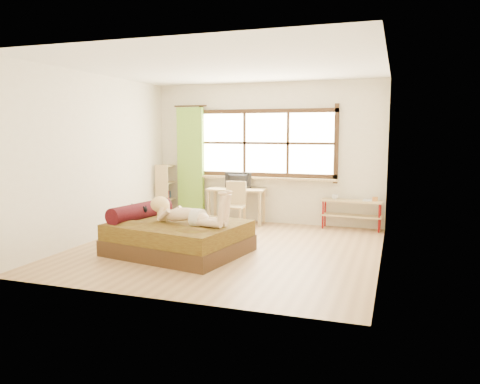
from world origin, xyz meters
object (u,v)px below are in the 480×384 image
(kitten, at_px, (139,211))
(bed, at_px, (176,236))
(chair, at_px, (235,202))
(pipe_shelf, at_px, (352,208))
(woman, at_px, (186,205))
(bookshelf, at_px, (166,191))
(desk, at_px, (237,193))

(kitten, bearing_deg, bed, 2.82)
(bed, height_order, chair, chair)
(bed, distance_m, kitten, 0.75)
(kitten, height_order, pipe_shelf, kitten)
(bed, height_order, woman, woman)
(bed, xyz_separation_m, bookshelf, (-1.46, 2.49, 0.31))
(desk, height_order, pipe_shelf, desk)
(woman, xyz_separation_m, desk, (-0.08, 2.44, -0.14))
(desk, bearing_deg, bookshelf, 171.99)
(desk, relative_size, bookshelf, 1.02)
(woman, bearing_deg, bookshelf, 133.60)
(pipe_shelf, bearing_deg, kitten, -138.09)
(chair, height_order, bookshelf, bookshelf)
(woman, bearing_deg, kitten, -179.23)
(desk, bearing_deg, pipe_shelf, -1.12)
(woman, distance_m, desk, 2.45)
(woman, distance_m, bookshelf, 3.04)
(desk, relative_size, chair, 1.32)
(kitten, distance_m, desk, 2.43)
(kitten, bearing_deg, desk, 81.60)
(woman, relative_size, kitten, 4.67)
(woman, distance_m, pipe_shelf, 3.33)
(chair, bearing_deg, bookshelf, 159.85)
(bed, relative_size, bookshelf, 1.87)
(pipe_shelf, xyz_separation_m, bookshelf, (-3.75, -0.02, 0.16))
(kitten, bearing_deg, bookshelf, 118.73)
(woman, xyz_separation_m, bookshelf, (-1.66, 2.55, -0.17))
(woman, height_order, desk, woman)
(desk, bearing_deg, chair, -80.05)
(woman, distance_m, chair, 2.09)
(woman, height_order, chair, woman)
(desk, height_order, bookshelf, bookshelf)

